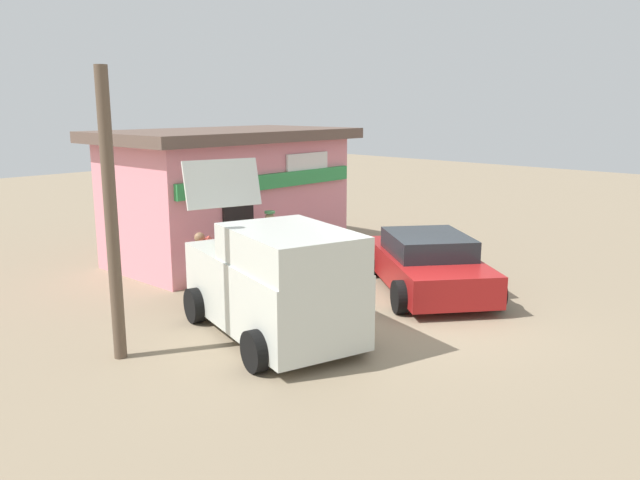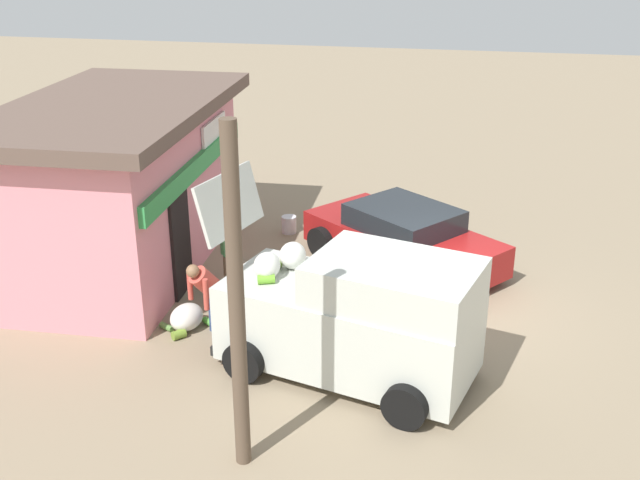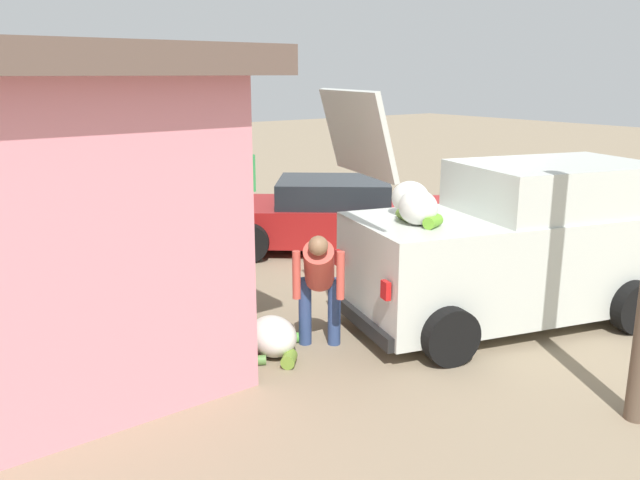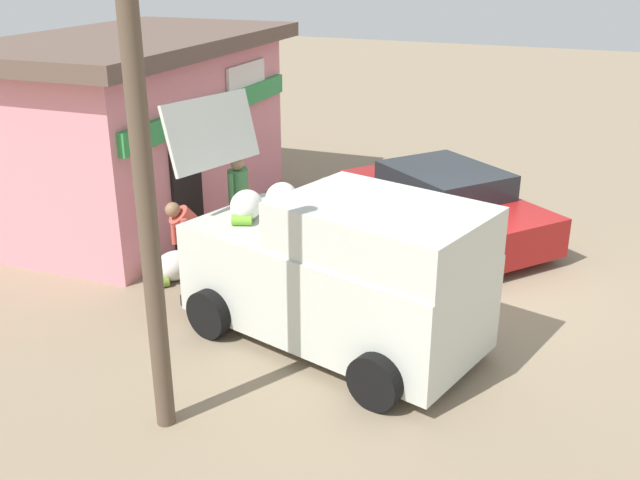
{
  "view_description": "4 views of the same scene",
  "coord_description": "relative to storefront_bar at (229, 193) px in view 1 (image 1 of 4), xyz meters",
  "views": [
    {
      "loc": [
        -9.38,
        -6.57,
        3.97
      ],
      "look_at": [
        0.41,
        2.74,
        1.08
      ],
      "focal_mm": 35.61,
      "sensor_mm": 36.0,
      "label": 1
    },
    {
      "loc": [
        -12.45,
        -0.22,
        6.54
      ],
      "look_at": [
        0.28,
        2.29,
        1.09
      ],
      "focal_mm": 43.16,
      "sensor_mm": 36.0,
      "label": 2
    },
    {
      "loc": [
        -7.34,
        7.87,
        3.1
      ],
      "look_at": [
        -0.21,
        2.68,
        0.83
      ],
      "focal_mm": 36.67,
      "sensor_mm": 36.0,
      "label": 3
    },
    {
      "loc": [
        -10.07,
        -1.7,
        4.74
      ],
      "look_at": [
        -0.96,
        2.07,
        0.78
      ],
      "focal_mm": 40.79,
      "sensor_mm": 36.0,
      "label": 4
    }
  ],
  "objects": [
    {
      "name": "vendor_standing",
      "position": [
        -0.81,
        -2.47,
        -0.79
      ],
      "size": [
        0.57,
        0.34,
        1.62
      ],
      "color": "#726047",
      "rests_on": "ground_plane"
    },
    {
      "name": "ground_plane",
      "position": [
        -0.86,
        -6.42,
        -1.71
      ],
      "size": [
        60.0,
        60.0,
        0.0
      ],
      "primitive_type": "plane",
      "color": "gray"
    },
    {
      "name": "parked_sedan",
      "position": [
        0.98,
        -5.53,
        -1.11
      ],
      "size": [
        3.96,
        4.34,
        1.26
      ],
      "color": "maroon",
      "rests_on": "ground_plane"
    },
    {
      "name": "storefront_bar",
      "position": [
        0.0,
        0.0,
        0.0
      ],
      "size": [
        6.61,
        3.91,
        3.34
      ],
      "color": "pink",
      "rests_on": "ground_plane"
    },
    {
      "name": "delivery_van",
      "position": [
        -3.18,
        -5.19,
        -0.72
      ],
      "size": [
        2.86,
        4.38,
        2.92
      ],
      "color": "silver",
      "rests_on": "ground_plane"
    },
    {
      "name": "customer_bending",
      "position": [
        -2.54,
        -2.65,
        -0.86
      ],
      "size": [
        0.7,
        0.67,
        1.42
      ],
      "color": "navy",
      "rests_on": "ground_plane"
    },
    {
      "name": "paint_bucket",
      "position": [
        2.26,
        -2.86,
        -1.52
      ],
      "size": [
        0.33,
        0.33,
        0.38
      ],
      "primitive_type": "cylinder",
      "color": "silver",
      "rests_on": "ground_plane"
    },
    {
      "name": "unloaded_banana_pile",
      "position": [
        -2.34,
        -2.15,
        -1.51
      ],
      "size": [
        0.9,
        0.95,
        0.44
      ],
      "color": "silver",
      "rests_on": "ground_plane"
    },
    {
      "name": "utility_pole",
      "position": [
        -5.52,
        -4.09,
        0.56
      ],
      "size": [
        0.2,
        0.2,
        4.54
      ],
      "primitive_type": "cylinder",
      "color": "brown",
      "rests_on": "ground_plane"
    }
  ]
}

